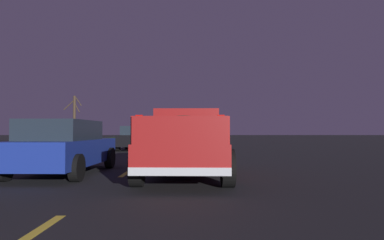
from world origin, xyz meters
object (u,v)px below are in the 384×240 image
sedan_blue (64,147)px  bare_tree_far (74,118)px  pickup_truck (186,140)px  sedan_black (136,138)px  sedan_tan (152,136)px

sedan_blue → bare_tree_far: (25.27, 8.69, 1.83)m
pickup_truck → bare_tree_far: size_ratio=1.10×
sedan_blue → pickup_truck: bearing=-95.9°
sedan_black → bare_tree_far: bare_tree_far is taller
sedan_tan → bare_tree_far: size_ratio=0.89×
pickup_truck → sedan_black: size_ratio=1.24×
pickup_truck → sedan_blue: pickup_truck is taller
sedan_tan → pickup_truck: bearing=-170.6°
pickup_truck → sedan_tan: bearing=9.4°
sedan_tan → bare_tree_far: 10.72m
sedan_black → sedan_tan: bearing=-1.2°
sedan_blue → bare_tree_far: size_ratio=0.89×
sedan_tan → sedan_black: bearing=178.8°
sedan_tan → bare_tree_far: (5.69, 8.91, 1.83)m
pickup_truck → sedan_blue: bearing=84.1°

